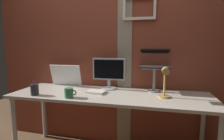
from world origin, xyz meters
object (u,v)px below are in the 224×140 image
monitor (109,71)px  pen_cup (35,90)px  coffee_mug (69,93)px  laptop (155,62)px  desk_lamp (165,79)px  whiteboard_panel (66,75)px

monitor → pen_cup: monitor is taller
pen_cup → coffee_mug: (0.40, 0.00, -0.01)m
laptop → desk_lamp: 0.38m
monitor → laptop: bearing=7.3°
monitor → whiteboard_panel: monitor is taller
monitor → whiteboard_panel: bearing=176.2°
monitor → laptop: laptop is taller
pen_cup → coffee_mug: bearing=0.0°
monitor → coffee_mug: (-0.30, -0.45, -0.17)m
monitor → desk_lamp: monitor is taller
monitor → coffee_mug: size_ratio=3.07×
monitor → pen_cup: size_ratio=2.23×
laptop → pen_cup: (-1.24, -0.52, -0.27)m
monitor → whiteboard_panel: size_ratio=0.96×
monitor → desk_lamp: (0.64, -0.27, -0.02)m
laptop → pen_cup: bearing=-157.3°
pen_cup → desk_lamp: bearing=7.7°
laptop → whiteboard_panel: 1.14m
monitor → laptop: (0.53, 0.07, 0.11)m
pen_cup → laptop: bearing=22.7°
desk_lamp → laptop: bearing=107.2°
desk_lamp → pen_cup: size_ratio=1.79×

